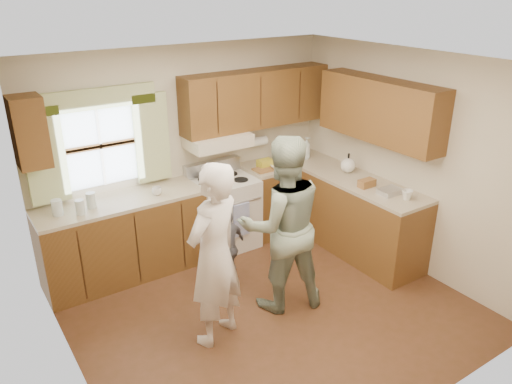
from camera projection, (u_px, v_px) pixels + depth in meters
room at (271, 198)px, 4.71m from camera, size 3.80×3.80×3.80m
kitchen_fixtures at (260, 188)px, 6.01m from camera, size 3.80×2.25×2.15m
stove at (224, 212)px, 6.27m from camera, size 0.76×0.67×1.07m
woman_left at (214, 256)px, 4.45m from camera, size 0.76×0.63×1.77m
woman_right at (282, 225)px, 4.94m from camera, size 1.06×0.93×1.84m
child at (228, 248)px, 5.40m from camera, size 0.60×0.43×0.95m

